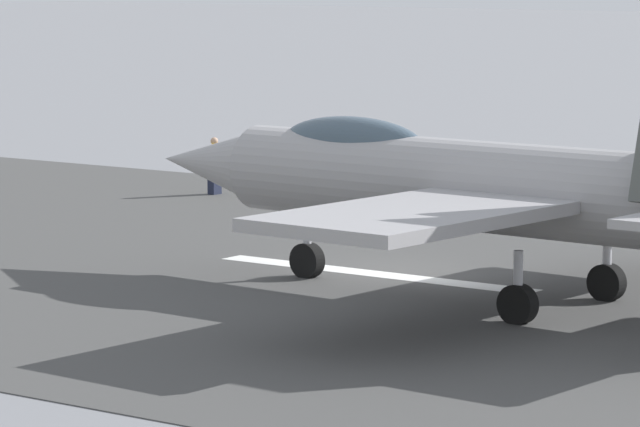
% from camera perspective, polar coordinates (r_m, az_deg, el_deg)
% --- Properties ---
extents(ground_plane, '(400.00, 400.00, 0.00)m').
position_cam_1_polar(ground_plane, '(42.05, 1.61, -1.81)').
color(ground_plane, slate).
extents(runway_strip, '(240.00, 26.00, 0.02)m').
position_cam_1_polar(runway_strip, '(42.04, 1.63, -1.80)').
color(runway_strip, '#434241').
rests_on(runway_strip, ground).
extents(fighter_jet, '(16.47, 13.75, 5.58)m').
position_cam_1_polar(fighter_jet, '(38.44, 5.04, 0.88)').
color(fighter_jet, '#9B999C').
rests_on(fighter_jet, ground).
extents(crew_person, '(0.45, 0.63, 1.68)m').
position_cam_1_polar(crew_person, '(56.29, -3.12, 1.40)').
color(crew_person, '#1E2338').
rests_on(crew_person, ground).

